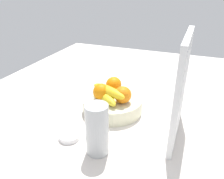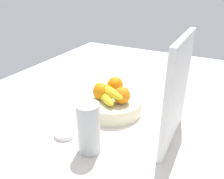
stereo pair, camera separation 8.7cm
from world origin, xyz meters
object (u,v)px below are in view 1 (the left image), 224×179
orange_front_left (114,85)px  banana_bunch (107,94)px  fruit_bowl (112,104)px  jar_lid (69,136)px  cutting_board (181,89)px  orange_front_right (101,92)px  orange_center (123,95)px  thermos_tumbler (97,130)px

orange_front_left → banana_bunch: 8.39cm
fruit_bowl → jar_lid: size_ratio=3.35×
banana_bunch → jar_lid: 22.71cm
banana_bunch → jar_lid: size_ratio=2.41×
cutting_board → fruit_bowl: bearing=-104.6°
banana_bunch → fruit_bowl: bearing=152.1°
orange_front_left → jar_lid: size_ratio=0.92×
orange_front_right → cutting_board: size_ratio=0.19×
fruit_bowl → jar_lid: 24.12cm
orange_center → cutting_board: (5.25, 21.60, 8.68)cm
orange_center → thermos_tumbler: 23.62cm
fruit_bowl → orange_center: (1.79, 5.29, 6.37)cm
banana_bunch → orange_center: bearing=96.6°
orange_front_left → cutting_board: size_ratio=0.19×
cutting_board → jar_lid: (15.91, -34.01, -17.15)cm
orange_front_right → thermos_tumbler: bearing=20.7°
fruit_bowl → orange_center: 8.47cm
orange_front_left → orange_center: 10.19cm
cutting_board → thermos_tumbler: 30.08cm
orange_front_right → banana_bunch: orange_front_right is taller
thermos_tumbler → jar_lid: size_ratio=2.32×
fruit_bowl → cutting_board: size_ratio=0.69×
orange_front_left → orange_center: size_ratio=1.00×
orange_front_left → thermos_tumbler: (31.22, 6.48, -0.71)cm
banana_bunch → thermos_tumbler: thermos_tumbler is taller
orange_front_left → orange_front_right: 8.54cm
orange_front_right → orange_center: (-0.63, 8.99, 0.00)cm
thermos_tumbler → jar_lid: 14.59cm
jar_lid → cutting_board: bearing=115.1°
orange_center → banana_bunch: (0.77, -6.64, -0.31)cm
jar_lid → orange_front_left: bearing=168.9°
orange_center → cutting_board: cutting_board is taller
orange_center → orange_front_left: bearing=-138.3°
fruit_bowl → thermos_tumbler: bearing=11.1°
orange_front_left → thermos_tumbler: 31.89cm
orange_front_left → cutting_board: (12.86, 28.38, 8.68)cm
fruit_bowl → orange_front_right: (2.42, -3.70, 6.37)cm
cutting_board → jar_lid: cutting_board is taller
fruit_bowl → thermos_tumbler: (25.40, 4.99, 5.66)cm
orange_front_right → cutting_board: 32.13cm
orange_front_right → orange_center: bearing=94.0°
orange_front_right → cutting_board: cutting_board is taller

